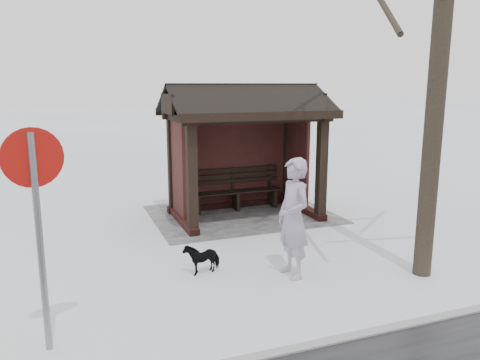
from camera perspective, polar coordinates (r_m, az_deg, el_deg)
name	(u,v)px	position (r m, az deg, el deg)	size (l,w,h in m)	color
ground	(245,217)	(11.07, 0.58, -4.48)	(120.00, 120.00, 0.00)	white
kerb	(399,327)	(6.61, 18.86, -16.60)	(120.00, 0.15, 0.06)	gray
trampled_patch	(242,214)	(11.25, 0.22, -4.18)	(4.20, 3.20, 0.02)	gray
bus_shelter	(242,124)	(10.83, 0.30, 6.82)	(3.60, 2.40, 3.09)	#351413
pedestrian	(293,218)	(7.52, 6.53, -4.64)	(0.71, 0.47, 1.95)	#A79AB4
dog	(202,257)	(7.87, -4.66, -9.40)	(0.27, 0.59, 0.50)	black
road_sign	(36,195)	(5.64, -23.63, -1.74)	(0.65, 0.19, 2.61)	gray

